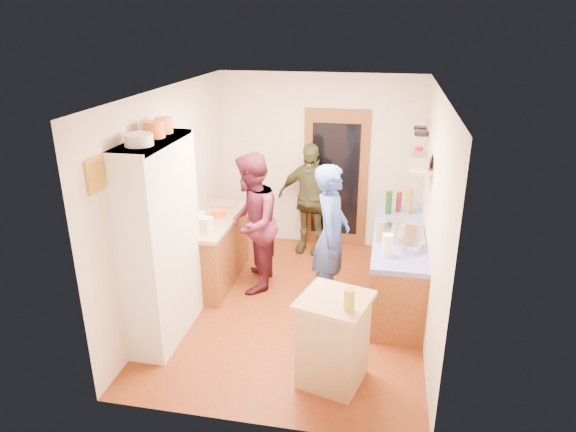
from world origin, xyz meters
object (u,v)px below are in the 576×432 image
(hutch_body, at_px, (161,242))
(person_left, at_px, (254,222))
(island_base, at_px, (333,342))
(right_counter_base, at_px, (397,266))
(person_hob, at_px, (334,238))
(person_back, at_px, (310,199))

(hutch_body, bearing_deg, person_left, 60.51)
(island_base, bearing_deg, right_counter_base, 71.34)
(hutch_body, relative_size, person_left, 1.22)
(person_hob, relative_size, person_back, 1.07)
(right_counter_base, distance_m, person_back, 1.76)
(person_hob, xyz_separation_m, person_back, (-0.51, 1.49, -0.06))
(person_left, distance_m, person_back, 1.33)
(hutch_body, distance_m, person_back, 2.74)
(hutch_body, distance_m, person_hob, 1.98)
(person_left, relative_size, person_back, 1.08)
(person_hob, bearing_deg, right_counter_base, -62.58)
(hutch_body, bearing_deg, person_hob, 28.67)
(island_base, bearing_deg, person_back, 103.00)
(right_counter_base, height_order, person_left, person_left)
(hutch_body, xyz_separation_m, person_back, (1.22, 2.44, -0.27))
(right_counter_base, distance_m, island_base, 1.88)
(person_hob, bearing_deg, hutch_body, 121.39)
(person_hob, bearing_deg, person_back, 21.44)
(person_hob, height_order, person_back, person_hob)
(island_base, bearing_deg, person_hob, 96.72)
(person_hob, height_order, person_left, person_left)
(right_counter_base, height_order, person_hob, person_hob)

